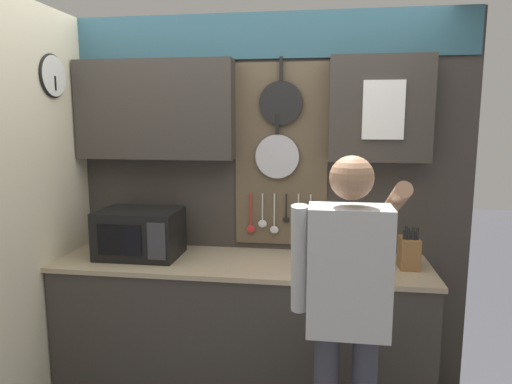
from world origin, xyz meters
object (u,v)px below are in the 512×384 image
at_px(utensil_crock, 350,251).
at_px(person, 348,297).
at_px(knife_block, 409,252).
at_px(microwave, 140,233).

relative_size(utensil_crock, person, 0.22).
bearing_deg(person, knife_block, 58.77).
bearing_deg(person, utensil_crock, 86.15).
bearing_deg(knife_block, utensil_crock, 179.72).
bearing_deg(microwave, person, -26.43).
height_order(utensil_crock, person, person).
xyz_separation_m(utensil_crock, person, (-0.04, -0.64, -0.04)).
xyz_separation_m(knife_block, utensil_crock, (-0.34, 0.00, -0.01)).
distance_m(microwave, utensil_crock, 1.33).
xyz_separation_m(microwave, knife_block, (1.68, 0.00, -0.06)).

